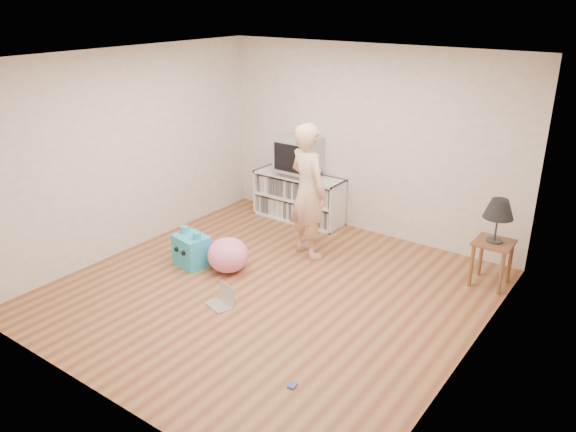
% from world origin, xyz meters
% --- Properties ---
extents(ground, '(4.50, 4.50, 0.00)m').
position_xyz_m(ground, '(0.00, 0.00, 0.00)').
color(ground, brown).
rests_on(ground, ground).
extents(walls, '(4.52, 4.52, 2.60)m').
position_xyz_m(walls, '(0.00, 0.00, 1.30)').
color(walls, beige).
rests_on(walls, ground).
extents(ceiling, '(4.50, 4.50, 0.01)m').
position_xyz_m(ceiling, '(0.00, 0.00, 2.60)').
color(ceiling, white).
rests_on(ceiling, walls).
extents(media_unit, '(1.40, 0.45, 0.70)m').
position_xyz_m(media_unit, '(-0.98, 2.04, 0.35)').
color(media_unit, white).
rests_on(media_unit, ground).
extents(dvd_deck, '(0.45, 0.35, 0.07)m').
position_xyz_m(dvd_deck, '(-0.98, 2.02, 0.73)').
color(dvd_deck, gray).
rests_on(dvd_deck, media_unit).
extents(crt_tv, '(0.60, 0.53, 0.50)m').
position_xyz_m(crt_tv, '(-0.98, 2.02, 1.02)').
color(crt_tv, '#9F9FA4').
rests_on(crt_tv, dvd_deck).
extents(side_table, '(0.42, 0.42, 0.55)m').
position_xyz_m(side_table, '(1.99, 1.65, 0.42)').
color(side_table, brown).
rests_on(side_table, ground).
extents(table_lamp, '(0.34, 0.34, 0.52)m').
position_xyz_m(table_lamp, '(1.99, 1.65, 0.94)').
color(table_lamp, '#333333').
rests_on(table_lamp, side_table).
extents(person, '(0.74, 0.61, 1.75)m').
position_xyz_m(person, '(-0.20, 1.09, 0.87)').
color(person, beige).
rests_on(person, ground).
extents(laptop, '(0.35, 0.31, 0.21)m').
position_xyz_m(laptop, '(-0.25, -0.52, 0.06)').
color(laptop, silver).
rests_on(laptop, ground).
extents(playing_cards, '(0.08, 0.10, 0.02)m').
position_xyz_m(playing_cards, '(1.18, -1.21, 0.01)').
color(playing_cards, '#3E5AA5').
rests_on(playing_cards, ground).
extents(plush_blue, '(0.47, 0.41, 0.48)m').
position_xyz_m(plush_blue, '(-1.21, -0.02, 0.21)').
color(plush_blue, '#27A8D3').
rests_on(plush_blue, ground).
extents(plush_pink, '(0.54, 0.54, 0.43)m').
position_xyz_m(plush_pink, '(-0.73, 0.12, 0.21)').
color(plush_pink, pink).
rests_on(plush_pink, ground).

